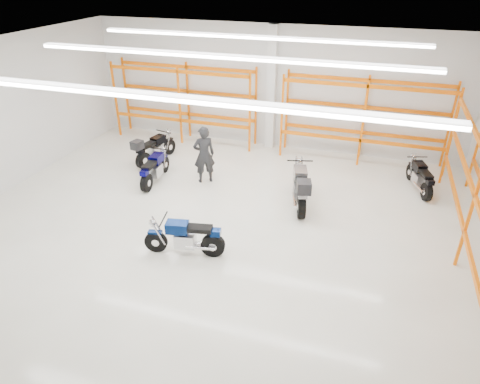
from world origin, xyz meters
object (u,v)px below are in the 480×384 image
(motorcycle_back_b, at_px, (154,170))
(standing_man, at_px, (204,155))
(motorcycle_back_c, at_px, (300,188))
(motorcycle_back_d, at_px, (420,178))
(motorcycle_back_a, at_px, (153,149))
(structural_column, at_px, (271,89))
(motorcycle_main, at_px, (188,238))

(motorcycle_back_b, distance_m, standing_man, 1.70)
(standing_man, bearing_deg, motorcycle_back_c, 136.41)
(motorcycle_back_c, xyz_separation_m, motorcycle_back_d, (3.39, 2.10, -0.16))
(motorcycle_back_b, xyz_separation_m, motorcycle_back_c, (4.78, -0.06, 0.14))
(motorcycle_back_d, height_order, standing_man, standing_man)
(motorcycle_back_a, relative_size, structural_column, 0.46)
(motorcycle_back_b, relative_size, structural_column, 0.44)
(motorcycle_back_d, relative_size, structural_column, 0.41)
(motorcycle_main, relative_size, standing_man, 1.06)
(motorcycle_back_d, height_order, structural_column, structural_column)
(motorcycle_back_b, distance_m, motorcycle_back_d, 8.42)
(motorcycle_back_b, distance_m, motorcycle_back_c, 4.79)
(standing_man, bearing_deg, motorcycle_back_d, 159.96)
(motorcycle_back_b, bearing_deg, motorcycle_main, -50.81)
(motorcycle_back_b, relative_size, standing_man, 1.06)
(motorcycle_back_b, xyz_separation_m, standing_man, (1.52, 0.59, 0.49))
(motorcycle_back_c, xyz_separation_m, standing_man, (-3.26, 0.65, 0.35))
(motorcycle_back_a, bearing_deg, structural_column, 38.01)
(motorcycle_main, relative_size, motorcycle_back_a, 0.96)
(motorcycle_main, xyz_separation_m, motorcycle_back_a, (-3.40, 4.58, 0.05))
(motorcycle_back_c, height_order, standing_man, standing_man)
(motorcycle_back_a, xyz_separation_m, motorcycle_back_c, (5.57, -1.43, 0.08))
(motorcycle_back_a, height_order, standing_man, standing_man)
(motorcycle_main, distance_m, motorcycle_back_b, 4.14)
(motorcycle_back_a, bearing_deg, motorcycle_back_b, -60.37)
(motorcycle_main, height_order, motorcycle_back_c, motorcycle_back_c)
(standing_man, height_order, structural_column, structural_column)
(structural_column, bearing_deg, motorcycle_back_d, -21.54)
(motorcycle_main, xyz_separation_m, motorcycle_back_c, (2.17, 3.15, 0.13))
(motorcycle_back_a, relative_size, motorcycle_back_d, 1.12)
(structural_column, bearing_deg, motorcycle_back_b, -123.79)
(motorcycle_main, bearing_deg, standing_man, 106.07)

